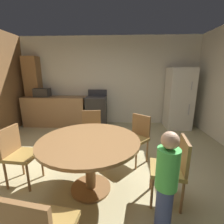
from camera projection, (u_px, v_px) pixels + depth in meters
name	position (u px, v px, depth m)	size (l,w,h in m)	color
ground_plane	(97.00, 175.00, 2.54)	(14.00, 14.00, 0.00)	tan
wall_back	(109.00, 81.00, 5.01)	(5.78, 0.12, 2.70)	silver
kitchen_counter	(56.00, 111.00, 4.92)	(1.88, 0.60, 0.90)	#9E754C
pantry_column	(34.00, 91.00, 4.99)	(0.44, 0.36, 2.10)	olive
oven_range	(97.00, 111.00, 4.86)	(0.60, 0.60, 1.10)	#2D2B28
refrigerator	(179.00, 99.00, 4.59)	(0.68, 0.68, 1.76)	silver
microwave	(42.00, 92.00, 4.80)	(0.44, 0.32, 0.26)	#2D2B28
dining_table	(90.00, 150.00, 2.11)	(1.34, 1.34, 0.76)	olive
chair_west	(18.00, 152.00, 2.27)	(0.43, 0.43, 0.87)	olive
chair_northeast	(137.00, 135.00, 2.87)	(0.57, 0.57, 0.87)	olive
chair_east	(173.00, 166.00, 1.92)	(0.46, 0.46, 0.87)	olive
chair_north	(92.00, 130.00, 3.17)	(0.46, 0.46, 0.87)	olive
person_child	(166.00, 180.00, 1.55)	(0.30, 0.30, 1.09)	#3D4C84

